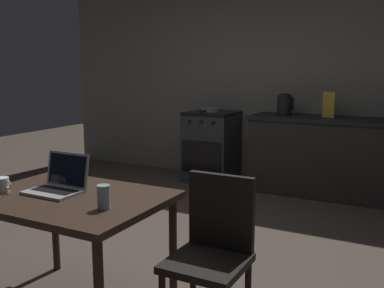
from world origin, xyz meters
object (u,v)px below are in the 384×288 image
dining_table (70,208)px  drinking_glass (104,197)px  stove_oven (212,146)px  coffee_mug (2,185)px  frying_pan (210,110)px  cereal_box (329,105)px  chair (213,247)px  laptop (58,185)px  electric_kettle (285,105)px

dining_table → drinking_glass: drinking_glass is taller
stove_oven → drinking_glass: stove_oven is taller
coffee_mug → drinking_glass: size_ratio=0.95×
frying_pan → cereal_box: size_ratio=1.48×
drinking_glass → cereal_box: cereal_box is taller
stove_oven → chair: size_ratio=1.02×
laptop → dining_table: bearing=-20.1°
stove_oven → electric_kettle: 1.10m
coffee_mug → drinking_glass: drinking_glass is taller
dining_table → electric_kettle: electric_kettle is taller
frying_pan → drinking_glass: frying_pan is taller
coffee_mug → stove_oven: bearing=93.5°
dining_table → laptop: 0.17m
chair → dining_table: bearing=175.4°
coffee_mug → cereal_box: bearing=69.9°
cereal_box → dining_table: bearing=-104.4°
dining_table → frying_pan: (-0.63, 3.20, 0.28)m
stove_oven → dining_table: (0.61, -3.23, 0.19)m
chair → electric_kettle: (-0.52, 3.07, 0.51)m
stove_oven → electric_kettle: (0.94, 0.00, 0.57)m
electric_kettle → frying_pan: electric_kettle is taller
laptop → drinking_glass: size_ratio=2.46×
stove_oven → electric_kettle: bearing=0.2°
stove_oven → dining_table: 3.29m
dining_table → drinking_glass: (0.34, -0.10, 0.14)m
stove_oven → cereal_box: size_ratio=3.13×
chair → laptop: bearing=172.7°
drinking_glass → coffee_mug: bearing=-177.6°
electric_kettle → drinking_glass: bearing=-89.9°
cereal_box → chair: bearing=-89.7°
chair → electric_kettle: 3.15m
laptop → drinking_glass: 0.47m
coffee_mug → cereal_box: 3.62m
dining_table → laptop: laptop is taller
laptop → cereal_box: bearing=65.7°
chair → frying_pan: (-1.48, 3.04, 0.42)m
frying_pan → coffee_mug: size_ratio=3.44×
chair → frying_pan: frying_pan is taller
frying_pan → coffee_mug: frying_pan is taller
laptop → frying_pan: (-0.52, 3.18, 0.16)m
electric_kettle → frying_pan: size_ratio=0.60×
laptop → drinking_glass: (0.45, -0.13, 0.02)m
electric_kettle → chair: bearing=-80.4°
laptop → stove_oven: bearing=90.9°
laptop → chair: bearing=0.3°
drinking_glass → frying_pan: bearing=106.3°
laptop → drinking_glass: laptop is taller
chair → electric_kettle: bearing=84.1°
dining_table → frying_pan: bearing=101.1°
dining_table → coffee_mug: (-0.41, -0.13, 0.12)m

